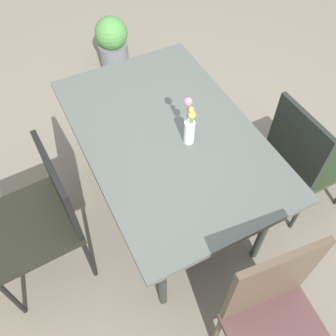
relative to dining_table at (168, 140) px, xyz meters
The scene contains 7 objects.
ground_plane 0.71m from the dining_table, 63.73° to the left, with size 12.00×12.00×0.00m, color #756B5B.
dining_table is the anchor object (origin of this frame).
chair_near_left 0.89m from the dining_table, 112.11° to the right, with size 0.46×0.46×0.89m.
chair_far_side 0.82m from the dining_table, 91.75° to the left, with size 0.52×0.52×0.90m.
chair_end_left 1.07m from the dining_table, behind, with size 0.48×0.48×1.00m.
flower_vase 0.22m from the dining_table, 143.20° to the right, with size 0.07×0.06×0.30m.
potted_plant 1.68m from the dining_table, ahead, with size 0.29×0.29×0.54m.
Camera 1 is at (-1.26, 0.58, 2.28)m, focal length 39.34 mm.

